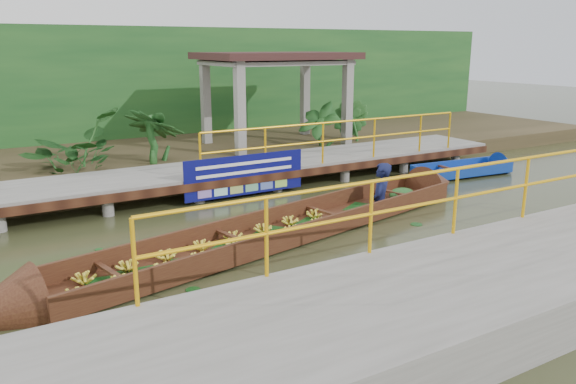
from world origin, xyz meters
TOP-DOWN VIEW (x-y plane):
  - ground at (0.00, 0.00)m, footprint 80.00×80.00m
  - land_strip at (0.00, 7.50)m, footprint 30.00×8.00m
  - far_dock at (0.02, 3.43)m, footprint 16.00×2.06m
  - near_dock at (1.00, -4.20)m, footprint 18.00×2.40m
  - pavilion at (3.00, 6.30)m, footprint 4.40×3.00m
  - foliage_backdrop at (0.00, 10.00)m, footprint 30.00×0.80m
  - vendor_boat at (-0.29, -0.25)m, footprint 10.95×3.32m
  - moored_blue_boat at (6.85, 1.52)m, footprint 3.32×1.14m
  - blue_banner at (0.04, 2.48)m, footprint 2.95×0.04m
  - tropical_plants at (-1.33, 5.30)m, footprint 14.01×1.01m

SIDE VIEW (x-z plane):
  - ground at x=0.00m, z-range 0.00..0.00m
  - moored_blue_boat at x=6.85m, z-range -0.25..0.53m
  - land_strip at x=0.00m, z-range 0.00..0.45m
  - vendor_boat at x=-0.29m, z-range -0.89..1.38m
  - near_dock at x=1.00m, z-range -0.56..1.16m
  - far_dock at x=0.02m, z-range -0.35..1.30m
  - blue_banner at x=0.04m, z-range 0.10..1.02m
  - tropical_plants at x=-1.33m, z-range 0.45..1.71m
  - foliage_backdrop at x=0.00m, z-range 0.00..4.00m
  - pavilion at x=3.00m, z-range 1.32..4.32m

